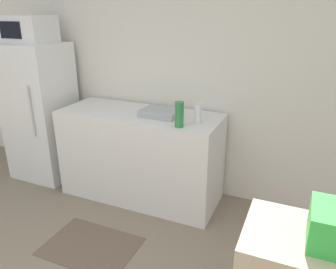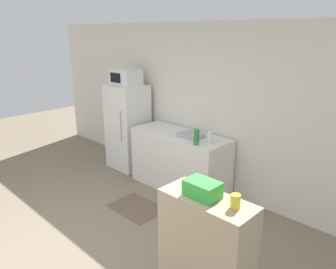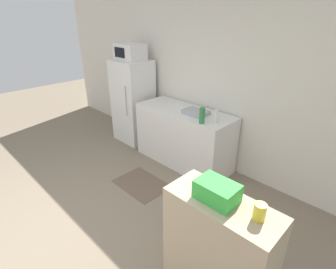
{
  "view_description": "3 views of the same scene",
  "coord_description": "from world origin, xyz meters",
  "px_view_note": "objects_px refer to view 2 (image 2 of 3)",
  "views": [
    {
      "loc": [
        1.26,
        -0.28,
        1.89
      ],
      "look_at": [
        0.25,
        2.05,
        0.91
      ],
      "focal_mm": 35.0,
      "sensor_mm": 36.0,
      "label": 1
    },
    {
      "loc": [
        3.04,
        -1.18,
        2.45
      ],
      "look_at": [
        0.31,
        1.63,
        1.22
      ],
      "focal_mm": 35.0,
      "sensor_mm": 36.0,
      "label": 2
    },
    {
      "loc": [
        2.3,
        -0.48,
        2.33
      ],
      "look_at": [
        0.11,
        1.74,
        0.86
      ],
      "focal_mm": 28.0,
      "sensor_mm": 36.0,
      "label": 3
    }
  ],
  "objects_px": {
    "refrigerator": "(128,127)",
    "microwave": "(126,77)",
    "basket": "(202,189)",
    "jar": "(235,201)",
    "bottle_short": "(210,138)",
    "bottle_tall": "(196,137)"
  },
  "relations": [
    {
      "from": "refrigerator",
      "to": "microwave",
      "type": "xyz_separation_m",
      "value": [
        -0.0,
        -0.0,
        0.91
      ]
    },
    {
      "from": "refrigerator",
      "to": "jar",
      "type": "xyz_separation_m",
      "value": [
        3.31,
        -1.57,
        0.38
      ]
    },
    {
      "from": "bottle_short",
      "to": "jar",
      "type": "height_order",
      "value": "jar"
    },
    {
      "from": "basket",
      "to": "jar",
      "type": "xyz_separation_m",
      "value": [
        0.31,
        0.03,
        -0.01
      ]
    },
    {
      "from": "microwave",
      "to": "jar",
      "type": "distance_m",
      "value": 3.71
    },
    {
      "from": "refrigerator",
      "to": "microwave",
      "type": "relative_size",
      "value": 3.09
    },
    {
      "from": "refrigerator",
      "to": "basket",
      "type": "height_order",
      "value": "refrigerator"
    },
    {
      "from": "refrigerator",
      "to": "bottle_short",
      "type": "bearing_deg",
      "value": -1.87
    },
    {
      "from": "basket",
      "to": "jar",
      "type": "bearing_deg",
      "value": 5.63
    },
    {
      "from": "bottle_short",
      "to": "jar",
      "type": "distance_m",
      "value": 2.06
    },
    {
      "from": "jar",
      "to": "refrigerator",
      "type": "bearing_deg",
      "value": 154.62
    },
    {
      "from": "jar",
      "to": "basket",
      "type": "bearing_deg",
      "value": -174.37
    },
    {
      "from": "microwave",
      "to": "basket",
      "type": "distance_m",
      "value": 3.44
    },
    {
      "from": "microwave",
      "to": "jar",
      "type": "relative_size",
      "value": 4.19
    },
    {
      "from": "microwave",
      "to": "bottle_short",
      "type": "xyz_separation_m",
      "value": [
        1.91,
        -0.06,
        -0.67
      ]
    },
    {
      "from": "bottle_tall",
      "to": "bottle_short",
      "type": "xyz_separation_m",
      "value": [
        0.12,
        0.15,
        -0.02
      ]
    },
    {
      "from": "refrigerator",
      "to": "jar",
      "type": "bearing_deg",
      "value": -25.38
    },
    {
      "from": "bottle_short",
      "to": "bottle_tall",
      "type": "bearing_deg",
      "value": -126.93
    },
    {
      "from": "refrigerator",
      "to": "microwave",
      "type": "distance_m",
      "value": 0.91
    },
    {
      "from": "microwave",
      "to": "jar",
      "type": "xyz_separation_m",
      "value": [
        3.31,
        -1.57,
        -0.53
      ]
    },
    {
      "from": "refrigerator",
      "to": "bottle_tall",
      "type": "relative_size",
      "value": 6.92
    },
    {
      "from": "microwave",
      "to": "basket",
      "type": "height_order",
      "value": "microwave"
    }
  ]
}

